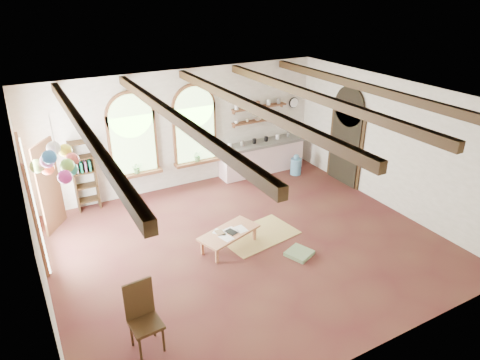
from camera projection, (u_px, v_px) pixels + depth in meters
floor at (247, 244)px, 9.35m from camera, size 8.00×8.00×0.00m
ceiling_beams at (249, 105)px, 8.04m from camera, size 6.20×6.80×0.18m
window_left at (133, 138)px, 10.78m from camera, size 1.30×0.28×2.20m
window_right at (195, 128)px, 11.51m from camera, size 1.30×0.28×2.20m
left_doorway at (33, 204)px, 8.58m from camera, size 0.10×1.90×2.50m
right_doorway at (345, 145)px, 11.79m from camera, size 0.10×1.30×2.40m
kitchen_counter at (262, 157)px, 12.69m from camera, size 2.68×0.62×0.94m
wall_shelf_lower at (259, 120)px, 12.38m from camera, size 1.70×0.24×0.04m
wall_shelf_upper at (259, 107)px, 12.21m from camera, size 1.70×0.24×0.04m
wall_clock at (294, 103)px, 12.83m from camera, size 0.32×0.04×0.32m
bookshelf at (85, 176)px, 10.44m from camera, size 0.53×0.32×1.80m
coffee_table at (229, 233)px, 9.11m from camera, size 1.47×1.00×0.38m
side_chair at (146, 331)px, 6.58m from camera, size 0.49×0.49×1.16m
floor_mat at (259, 235)px, 9.66m from camera, size 1.83×1.29×0.02m
floor_cushion at (299, 253)px, 8.96m from camera, size 0.63×0.63×0.08m
water_jug_a at (296, 166)px, 12.62m from camera, size 0.32×0.32×0.62m
water_jug_b at (289, 157)px, 13.22m from camera, size 0.31×0.31×0.61m
balloon_cluster at (58, 162)px, 7.52m from camera, size 0.84×0.90×1.15m
table_book at (216, 233)px, 9.01m from camera, size 0.16×0.23×0.02m
tablet at (231, 232)px, 9.07m from camera, size 0.24×0.30×0.01m
potted_plant_left at (137, 168)px, 11.02m from camera, size 0.27×0.23×0.30m
potted_plant_right at (198, 156)px, 11.76m from camera, size 0.27×0.23×0.30m
shelf_cup_a at (236, 122)px, 12.03m from camera, size 0.12×0.10×0.10m
shelf_cup_b at (247, 120)px, 12.18m from camera, size 0.10×0.10×0.09m
shelf_bowl_a at (258, 119)px, 12.34m from camera, size 0.22×0.22×0.05m
shelf_bowl_b at (268, 117)px, 12.49m from camera, size 0.20×0.20×0.06m
shelf_vase at (278, 114)px, 12.61m from camera, size 0.18×0.18×0.19m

